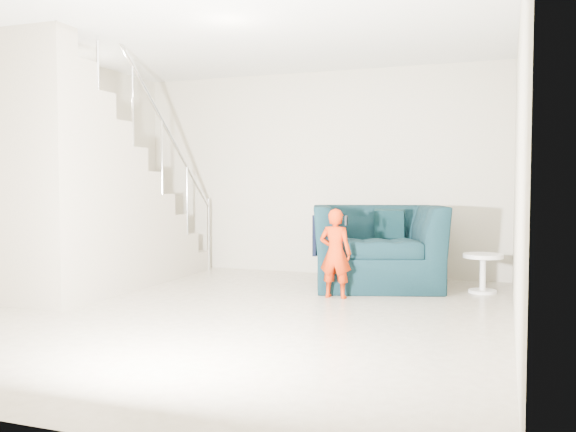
% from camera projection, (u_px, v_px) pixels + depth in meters
% --- Properties ---
extents(floor, '(5.50, 5.50, 0.00)m').
position_uv_depth(floor, '(229.00, 313.00, 5.68)').
color(floor, gray).
rests_on(floor, ground).
extents(ceiling, '(5.50, 5.50, 0.00)m').
position_uv_depth(ceiling, '(228.00, 19.00, 5.54)').
color(ceiling, silver).
rests_on(ceiling, back_wall).
extents(back_wall, '(5.00, 0.00, 5.00)m').
position_uv_depth(back_wall, '(317.00, 173.00, 8.19)').
color(back_wall, '#BBAE98').
rests_on(back_wall, floor).
extents(left_wall, '(0.00, 5.50, 5.50)m').
position_uv_depth(left_wall, '(15.00, 170.00, 6.45)').
color(left_wall, '#BBAE98').
rests_on(left_wall, floor).
extents(right_wall, '(0.00, 5.50, 5.50)m').
position_uv_depth(right_wall, '(518.00, 165.00, 4.76)').
color(right_wall, '#BBAE98').
rests_on(right_wall, floor).
extents(armchair, '(1.78, 1.66, 0.96)m').
position_uv_depth(armchair, '(377.00, 246.00, 7.12)').
color(armchair, black).
rests_on(armchair, floor).
extents(toddler, '(0.35, 0.23, 0.95)m').
position_uv_depth(toddler, '(335.00, 253.00, 6.41)').
color(toddler, '#A42205').
rests_on(toddler, floor).
extents(side_table, '(0.43, 0.43, 0.43)m').
position_uv_depth(side_table, '(483.00, 267.00, 6.72)').
color(side_table, white).
rests_on(side_table, floor).
extents(staircase, '(1.02, 3.03, 3.62)m').
position_uv_depth(staircase, '(88.00, 207.00, 6.82)').
color(staircase, '#ADA089').
rests_on(staircase, floor).
extents(cushion, '(0.36, 0.17, 0.36)m').
position_uv_depth(cushion, '(390.00, 224.00, 7.38)').
color(cushion, black).
rests_on(cushion, armchair).
extents(throw, '(0.04, 0.43, 0.48)m').
position_uv_depth(throw, '(319.00, 235.00, 7.25)').
color(throw, black).
rests_on(throw, armchair).
extents(phone, '(0.02, 0.05, 0.10)m').
position_uv_depth(phone, '(346.00, 221.00, 6.34)').
color(phone, black).
rests_on(phone, toddler).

